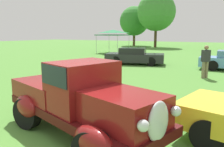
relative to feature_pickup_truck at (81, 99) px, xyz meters
The scene contains 7 objects.
ground_plane 0.99m from the feature_pickup_truck, 99.99° to the right, with size 120.00×120.00×0.00m, color #4C8433.
feature_pickup_truck is the anchor object (origin of this frame).
show_car_charcoal 12.28m from the feature_pickup_truck, 109.91° to the left, with size 4.58×2.86×1.22m.
spectator_between_cars 8.64m from the feature_pickup_truck, 81.60° to the left, with size 0.45×0.46×1.69m.
canopy_tent_left_field 22.36m from the feature_pickup_truck, 118.94° to the left, with size 3.17×3.17×2.71m.
treeline_far_left 38.62m from the feature_pickup_truck, 113.76° to the left, with size 5.41×5.41×7.25m.
treeline_mid_left 34.34m from the feature_pickup_truck, 107.56° to the left, with size 6.20×6.20×8.84m.
Camera 1 is at (3.15, -3.30, 2.29)m, focal length 36.22 mm.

